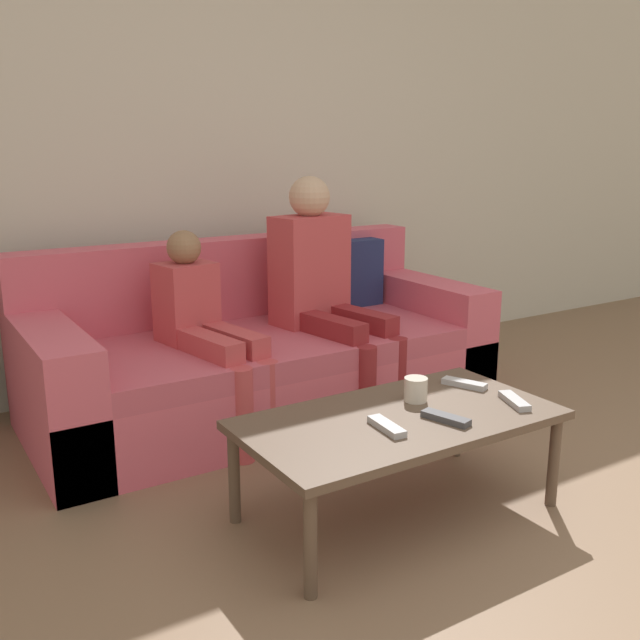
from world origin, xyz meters
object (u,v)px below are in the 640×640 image
Objects in this scene: person_child at (206,324)px; tv_remote_3 at (514,401)px; tv_remote_0 at (387,426)px; tv_remote_1 at (464,384)px; coffee_table at (399,425)px; tv_remote_2 at (446,418)px; couch at (261,356)px; person_adult at (321,279)px; cup_near at (416,389)px.

tv_remote_3 is at bearing -69.32° from person_child.
tv_remote_0 is 0.54m from tv_remote_1.
coffee_table is at bearing 39.60° from tv_remote_0.
tv_remote_2 is at bearing -82.28° from person_child.
person_adult is at bearing -17.12° from couch.
tv_remote_0 is 0.98× the size of tv_remote_2.
person_adult is 0.64m from person_child.
couch is at bearing 87.03° from tv_remote_0.
cup_near is 0.50× the size of tv_remote_0.
tv_remote_1 is (0.32, -1.06, 0.11)m from couch.
tv_remote_0 is 0.22m from tv_remote_2.
tv_remote_2 is at bearing -159.84° from tv_remote_3.
cup_near reaches higher than tv_remote_1.
couch is 0.47m from person_adult.
tv_remote_2 reaches higher than coffee_table.
tv_remote_0 is at bearing -91.96° from person_child.
tv_remote_2 is (0.21, -0.05, 0.00)m from tv_remote_0.
tv_remote_1 is at bearing -73.08° from couch.
person_adult is at bearing 77.32° from cup_near.
coffee_table is 0.98× the size of person_adult.
tv_remote_1 is 0.37m from tv_remote_2.
tv_remote_2 is at bearing -7.16° from tv_remote_0.
couch is 1.11m from tv_remote_1.
couch is at bearing 74.71° from tv_remote_2.
person_adult is (0.36, 1.08, 0.30)m from coffee_table.
person_child is at bearing 102.36° from tv_remote_1.
cup_near is 0.21m from tv_remote_2.
tv_remote_3 is (0.28, -0.21, -0.03)m from cup_near.
tv_remote_2 is at bearing -50.60° from coffee_table.
person_adult reaches higher than tv_remote_3.
person_adult is 6.37× the size of tv_remote_1.
couch is 1.93× the size of person_adult.
tv_remote_2 is (-0.26, -1.20, -0.25)m from person_adult.
couch is 0.44m from person_child.
coffee_table is 6.22× the size of tv_remote_3.
couch is 12.21× the size of tv_remote_2.
person_child is 5.08× the size of tv_remote_2.
coffee_table is 1.07m from person_child.
person_child is (-0.27, 1.02, 0.17)m from coffee_table.
person_adult is 6.34× the size of tv_remote_3.
person_adult reaches higher than tv_remote_1.
cup_near is 0.49× the size of tv_remote_1.
cup_near is at bearing -86.55° from couch.
person_child is 10.40× the size of cup_near.
cup_near reaches higher than tv_remote_2.
tv_remote_1 is at bearing 116.54° from tv_remote_3.
person_child reaches higher than cup_near.
tv_remote_2 is at bearing -166.02° from tv_remote_1.
coffee_table is 12.68× the size of cup_near.
tv_remote_3 is at bearing -37.15° from cup_near.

